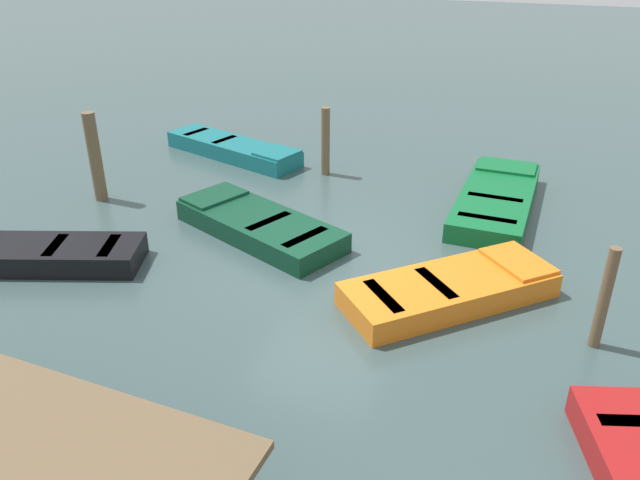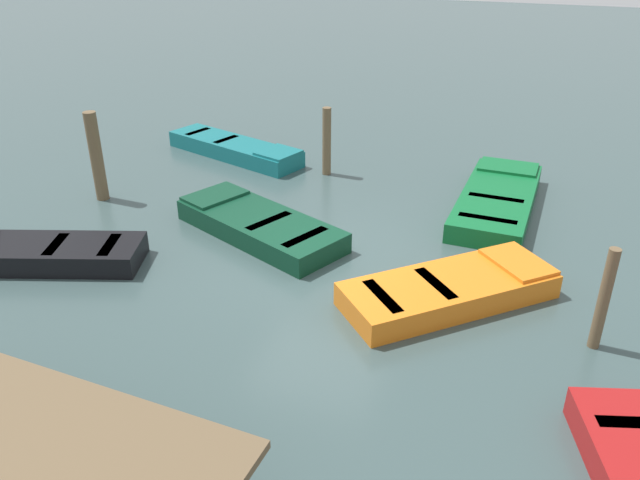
% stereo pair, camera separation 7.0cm
% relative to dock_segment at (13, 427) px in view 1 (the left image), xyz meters
% --- Properties ---
extents(ground_plane, '(80.00, 80.00, 0.00)m').
position_rel_dock_segment_xyz_m(ground_plane, '(-1.33, -6.00, -0.83)').
color(ground_plane, '#384C4C').
extents(dock_segment, '(5.42, 1.91, 0.95)m').
position_rel_dock_segment_xyz_m(dock_segment, '(0.00, 0.00, 0.00)').
color(dock_segment, brown).
rests_on(dock_segment, ground_plane).
extents(rowboat_dark_green, '(3.80, 2.71, 0.46)m').
position_rel_dock_segment_xyz_m(rowboat_dark_green, '(0.10, -6.48, -0.62)').
color(rowboat_dark_green, '#0C3823').
rests_on(rowboat_dark_green, ground_plane).
extents(rowboat_green, '(1.62, 4.02, 0.46)m').
position_rel_dock_segment_xyz_m(rowboat_green, '(-4.16, -9.26, -0.62)').
color(rowboat_green, '#0F602D').
rests_on(rowboat_green, ground_plane).
extents(rowboat_orange, '(3.43, 3.32, 0.46)m').
position_rel_dock_segment_xyz_m(rowboat_orange, '(-3.80, -5.30, -0.62)').
color(rowboat_orange, orange).
rests_on(rowboat_orange, ground_plane).
extents(rowboat_teal, '(4.03, 2.23, 0.46)m').
position_rel_dock_segment_xyz_m(rowboat_teal, '(2.54, -10.42, -0.62)').
color(rowboat_teal, '#14666B').
rests_on(rowboat_teal, ground_plane).
extents(rowboat_black, '(3.66, 2.13, 0.46)m').
position_rel_dock_segment_xyz_m(rowboat_black, '(3.28, -4.12, -0.62)').
color(rowboat_black, black).
rests_on(rowboat_black, ground_plane).
extents(mooring_piling_near_right, '(0.20, 0.20, 1.63)m').
position_rel_dock_segment_xyz_m(mooring_piling_near_right, '(-0.08, -10.02, -0.02)').
color(mooring_piling_near_right, brown).
rests_on(mooring_piling_near_right, ground_plane).
extents(mooring_piling_center, '(0.27, 0.27, 1.95)m').
position_rel_dock_segment_xyz_m(mooring_piling_center, '(4.08, -6.95, 0.14)').
color(mooring_piling_center, brown).
rests_on(mooring_piling_center, ground_plane).
extents(mooring_piling_far_left, '(0.16, 0.16, 1.60)m').
position_rel_dock_segment_xyz_m(mooring_piling_far_left, '(-5.98, -4.76, -0.03)').
color(mooring_piling_far_left, brown).
rests_on(mooring_piling_far_left, ground_plane).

